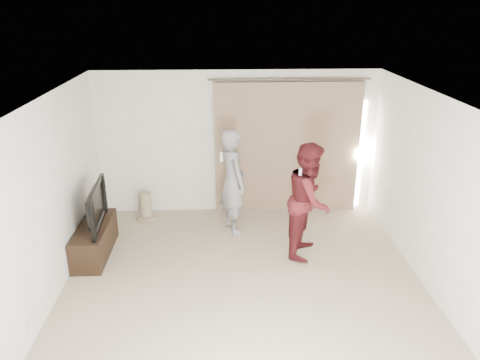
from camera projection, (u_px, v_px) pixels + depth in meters
name	position (u px, v px, depth m)	size (l,w,h in m)	color
floor	(245.00, 294.00, 6.32)	(5.50, 5.50, 0.00)	tan
wall_back	(237.00, 143.00, 8.41)	(5.00, 0.04, 2.60)	white
wall_left	(43.00, 210.00, 5.74)	(0.04, 5.50, 2.60)	white
ceiling	(246.00, 103.00, 5.38)	(5.00, 5.50, 0.01)	white
curtain	(288.00, 149.00, 8.42)	(2.80, 0.11, 2.46)	#9D7F60
tv_console	(95.00, 240.00, 7.22)	(0.44, 1.28, 0.49)	black
tv	(90.00, 206.00, 7.01)	(1.12, 0.15, 0.64)	black
scratching_post	(146.00, 208.00, 8.41)	(0.38, 0.38, 0.50)	tan
person_man	(233.00, 181.00, 7.75)	(0.64, 0.76, 1.79)	gray
person_woman	(310.00, 200.00, 7.04)	(0.94, 1.05, 1.78)	#51161A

